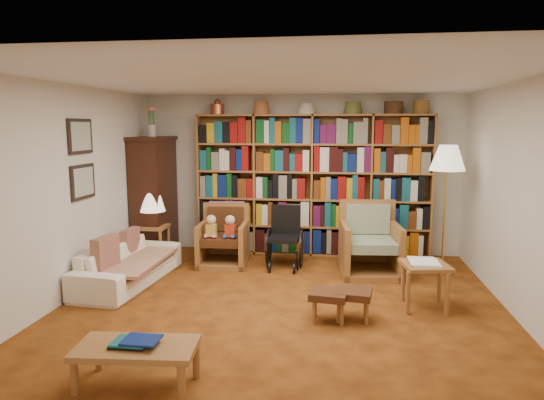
% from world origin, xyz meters
% --- Properties ---
extents(floor, '(5.00, 5.00, 0.00)m').
position_xyz_m(floor, '(0.00, 0.00, 0.00)').
color(floor, '#924C16').
rests_on(floor, ground).
extents(ceiling, '(5.00, 5.00, 0.00)m').
position_xyz_m(ceiling, '(0.00, 0.00, 2.50)').
color(ceiling, silver).
rests_on(ceiling, wall_back).
extents(wall_back, '(5.00, 0.00, 5.00)m').
position_xyz_m(wall_back, '(0.00, 2.50, 1.25)').
color(wall_back, silver).
rests_on(wall_back, floor).
extents(wall_front, '(5.00, 0.00, 5.00)m').
position_xyz_m(wall_front, '(0.00, -2.50, 1.25)').
color(wall_front, silver).
rests_on(wall_front, floor).
extents(wall_left, '(0.00, 5.00, 5.00)m').
position_xyz_m(wall_left, '(-2.50, 0.00, 1.25)').
color(wall_left, silver).
rests_on(wall_left, floor).
extents(wall_right, '(0.00, 5.00, 5.00)m').
position_xyz_m(wall_right, '(2.50, 0.00, 1.25)').
color(wall_right, silver).
rests_on(wall_right, floor).
extents(bookshelf, '(3.60, 0.30, 2.42)m').
position_xyz_m(bookshelf, '(0.20, 2.33, 1.17)').
color(bookshelf, '#9A612F').
rests_on(bookshelf, floor).
extents(curio_cabinet, '(0.50, 0.95, 2.40)m').
position_xyz_m(curio_cabinet, '(-2.25, 2.00, 0.95)').
color(curio_cabinet, '#36190E').
rests_on(curio_cabinet, floor).
extents(framed_pictures, '(0.03, 0.52, 0.97)m').
position_xyz_m(framed_pictures, '(-2.48, 0.30, 1.62)').
color(framed_pictures, black).
rests_on(framed_pictures, wall_left).
extents(sofa, '(1.82, 0.84, 0.52)m').
position_xyz_m(sofa, '(-2.05, 0.54, 0.26)').
color(sofa, white).
rests_on(sofa, floor).
extents(sofa_throw, '(0.75, 1.37, 0.04)m').
position_xyz_m(sofa_throw, '(-2.00, 0.54, 0.30)').
color(sofa_throw, beige).
rests_on(sofa_throw, sofa).
extents(cushion_left, '(0.14, 0.37, 0.36)m').
position_xyz_m(cushion_left, '(-2.18, 0.89, 0.45)').
color(cushion_left, maroon).
rests_on(cushion_left, sofa).
extents(cushion_right, '(0.19, 0.43, 0.41)m').
position_xyz_m(cushion_right, '(-2.18, 0.19, 0.45)').
color(cushion_right, maroon).
rests_on(cushion_right, sofa).
extents(side_table_lamp, '(0.42, 0.42, 0.53)m').
position_xyz_m(side_table_lamp, '(-2.15, 1.66, 0.40)').
color(side_table_lamp, '#9A612F').
rests_on(side_table_lamp, floor).
extents(table_lamp, '(0.38, 0.38, 0.52)m').
position_xyz_m(table_lamp, '(-2.15, 1.66, 0.88)').
color(table_lamp, gold).
rests_on(table_lamp, side_table_lamp).
extents(armchair_leather, '(0.74, 0.79, 0.89)m').
position_xyz_m(armchair_leather, '(-1.05, 1.65, 0.36)').
color(armchair_leather, '#9A612F').
rests_on(armchair_leather, floor).
extents(armchair_sage, '(0.87, 0.89, 0.98)m').
position_xyz_m(armchair_sage, '(1.06, 1.48, 0.38)').
color(armchair_sage, '#9A612F').
rests_on(armchair_sage, floor).
extents(wheelchair, '(0.51, 0.71, 0.88)m').
position_xyz_m(wheelchair, '(-0.14, 1.62, 0.40)').
color(wheelchair, black).
rests_on(wheelchair, floor).
extents(floor_lamp, '(0.47, 0.47, 1.77)m').
position_xyz_m(floor_lamp, '(2.05, 1.57, 1.53)').
color(floor_lamp, gold).
rests_on(floor_lamp, floor).
extents(side_table_papers, '(0.56, 0.56, 0.55)m').
position_xyz_m(side_table_papers, '(1.58, 0.18, 0.43)').
color(side_table_papers, '#9A612F').
rests_on(side_table_papers, floor).
extents(footstool_a, '(0.41, 0.36, 0.32)m').
position_xyz_m(footstool_a, '(0.53, -0.33, 0.26)').
color(footstool_a, '#4F2815').
rests_on(footstool_a, floor).
extents(footstool_b, '(0.42, 0.37, 0.32)m').
position_xyz_m(footstool_b, '(0.78, -0.26, 0.26)').
color(footstool_b, '#4F2815').
rests_on(footstool_b, floor).
extents(coffee_table, '(0.97, 0.54, 0.39)m').
position_xyz_m(coffee_table, '(-0.92, -1.82, 0.30)').
color(coffee_table, '#9A612F').
rests_on(coffee_table, floor).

